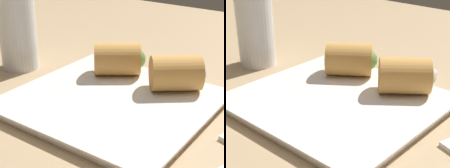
{
  "view_description": "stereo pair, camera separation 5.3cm",
  "coord_description": "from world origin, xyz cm",
  "views": [
    {
      "loc": [
        -26.22,
        39.19,
        28.23
      ],
      "look_at": [
        2.87,
        -1.37,
        5.7
      ],
      "focal_mm": 60.0,
      "sensor_mm": 36.0,
      "label": 1
    },
    {
      "loc": [
        -30.34,
        35.89,
        28.23
      ],
      "look_at": [
        2.87,
        -1.37,
        5.7
      ],
      "focal_mm": 60.0,
      "sensor_mm": 36.0,
      "label": 2
    }
  ],
  "objects": [
    {
      "name": "table_surface",
      "position": [
        0.0,
        0.0,
        1.0
      ],
      "size": [
        180.0,
        140.0,
        2.0
      ],
      "color": "tan",
      "rests_on": "ground"
    },
    {
      "name": "serving_plate",
      "position": [
        2.87,
        -1.37,
        2.76
      ],
      "size": [
        28.45,
        26.35,
        1.5
      ],
      "color": "white",
      "rests_on": "table_surface"
    },
    {
      "name": "drinking_glass",
      "position": [
        26.21,
        -4.39,
        8.93
      ],
      "size": [
        6.83,
        6.83,
        13.86
      ],
      "color": "silver",
      "rests_on": "table_surface"
    },
    {
      "name": "spoon",
      "position": [
        -0.11,
        -20.2,
        2.68
      ],
      "size": [
        15.1,
        9.06,
        1.45
      ],
      "color": "silver",
      "rests_on": "table_surface"
    },
    {
      "name": "roll_front_right",
      "position": [
        -3.76,
        -9.68,
        6.25
      ],
      "size": [
        9.37,
        9.03,
        5.5
      ],
      "color": "#D19347",
      "rests_on": "serving_plate"
    },
    {
      "name": "roll_front_left",
      "position": [
        6.99,
        -9.51,
        6.25
      ],
      "size": [
        9.38,
        8.91,
        5.5
      ],
      "color": "#D19347",
      "rests_on": "serving_plate"
    }
  ]
}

